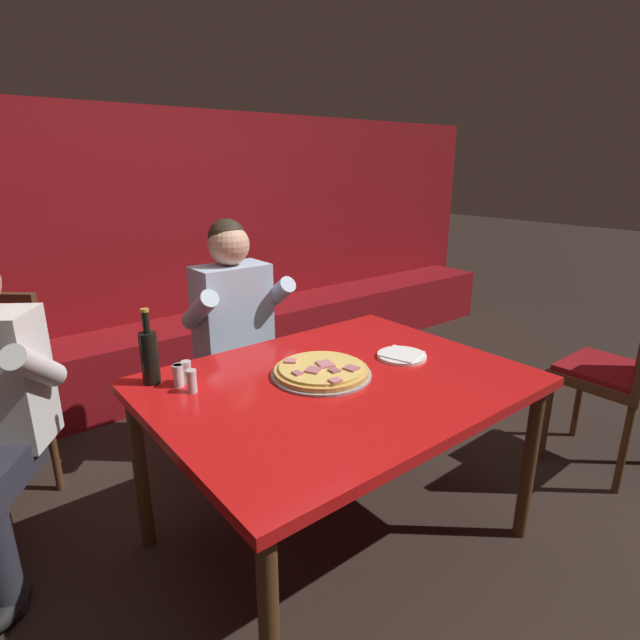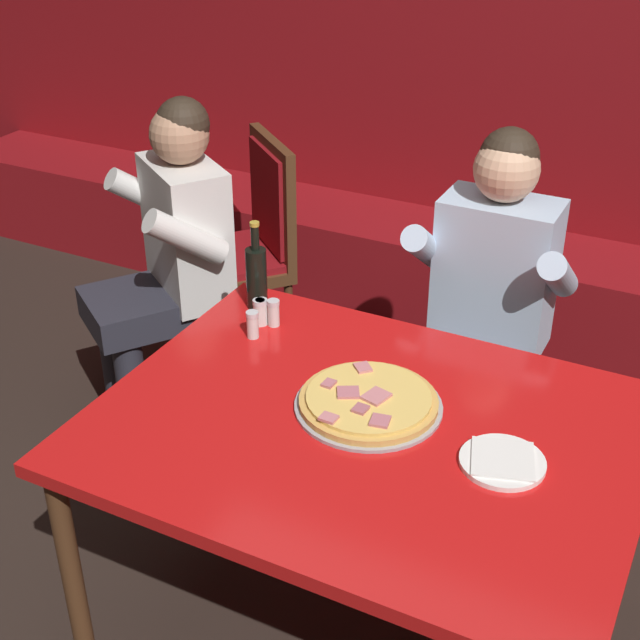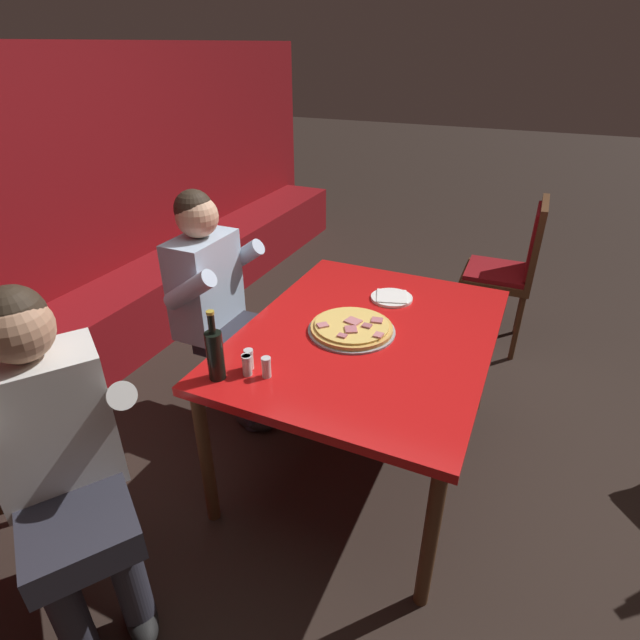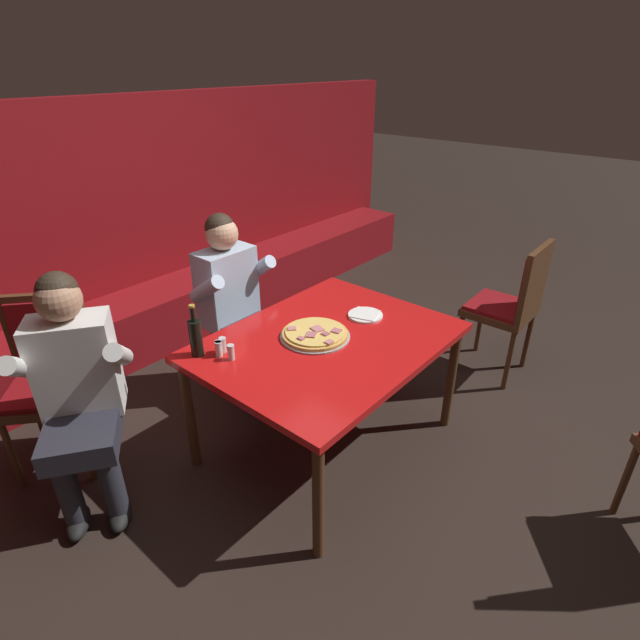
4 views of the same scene
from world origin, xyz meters
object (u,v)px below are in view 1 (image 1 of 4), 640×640
(pizza, at_px, (321,371))
(shaker_black_pepper, at_px, (178,377))
(shaker_oregano, at_px, (192,382))
(shaker_parmesan, at_px, (179,376))
(shaker_red_pepper_flakes, at_px, (187,373))
(beer_bottle, at_px, (149,356))
(dining_chair_far_right, at_px, (629,362))
(diner_seated_blue_shirt, at_px, (241,331))
(plate_white_paper, at_px, (402,356))
(main_dining_table, at_px, (338,395))

(pizza, height_order, shaker_black_pepper, shaker_black_pepper)
(shaker_black_pepper, relative_size, shaker_oregano, 1.00)
(pizza, distance_m, shaker_parmesan, 0.54)
(pizza, relative_size, shaker_red_pepper_flakes, 4.58)
(beer_bottle, height_order, dining_chair_far_right, beer_bottle)
(pizza, xyz_separation_m, shaker_red_pepper_flakes, (-0.44, 0.27, 0.02))
(shaker_oregano, distance_m, diner_seated_blue_shirt, 0.80)
(shaker_oregano, height_order, diner_seated_blue_shirt, diner_seated_blue_shirt)
(shaker_oregano, height_order, shaker_red_pepper_flakes, same)
(pizza, height_order, shaker_oregano, shaker_oregano)
(pizza, xyz_separation_m, beer_bottle, (-0.54, 0.35, 0.09))
(plate_white_paper, relative_size, beer_bottle, 0.72)
(beer_bottle, distance_m, shaker_black_pepper, 0.14)
(diner_seated_blue_shirt, bearing_deg, shaker_red_pepper_flakes, -136.21)
(diner_seated_blue_shirt, bearing_deg, shaker_black_pepper, -137.44)
(dining_chair_far_right, bearing_deg, beer_bottle, 155.70)
(shaker_black_pepper, distance_m, shaker_oregano, 0.08)
(main_dining_table, height_order, beer_bottle, beer_bottle)
(shaker_parmesan, relative_size, shaker_red_pepper_flakes, 1.00)
(main_dining_table, height_order, shaker_red_pepper_flakes, shaker_red_pepper_flakes)
(shaker_parmesan, height_order, dining_chair_far_right, dining_chair_far_right)
(pizza, height_order, shaker_parmesan, shaker_parmesan)
(shaker_red_pepper_flakes, height_order, diner_seated_blue_shirt, diner_seated_blue_shirt)
(pizza, relative_size, dining_chair_far_right, 0.38)
(main_dining_table, distance_m, beer_bottle, 0.73)
(diner_seated_blue_shirt, bearing_deg, shaker_oregano, -132.52)
(main_dining_table, xyz_separation_m, dining_chair_far_right, (1.46, -0.50, -0.08))
(shaker_red_pepper_flakes, height_order, dining_chair_far_right, dining_chair_far_right)
(diner_seated_blue_shirt, xyz_separation_m, dining_chair_far_right, (1.41, -1.34, -0.10))
(beer_bottle, bearing_deg, shaker_parmesan, -52.76)
(shaker_black_pepper, bearing_deg, shaker_red_pepper_flakes, 22.28)
(beer_bottle, bearing_deg, shaker_oregano, -63.70)
(shaker_oregano, bearing_deg, diner_seated_blue_shirt, 47.48)
(plate_white_paper, relative_size, dining_chair_far_right, 0.20)
(main_dining_table, distance_m, shaker_oregano, 0.56)
(beer_bottle, bearing_deg, pizza, -32.57)
(dining_chair_far_right, bearing_deg, pizza, 159.04)
(plate_white_paper, relative_size, shaker_black_pepper, 2.44)
(shaker_black_pepper, distance_m, diner_seated_blue_shirt, 0.76)
(beer_bottle, bearing_deg, shaker_red_pepper_flakes, -37.25)
(plate_white_paper, relative_size, diner_seated_blue_shirt, 0.16)
(shaker_black_pepper, xyz_separation_m, diner_seated_blue_shirt, (0.56, 0.51, -0.08))
(shaker_oregano, relative_size, shaker_red_pepper_flakes, 1.00)
(plate_white_paper, xyz_separation_m, shaker_red_pepper_flakes, (-0.82, 0.34, 0.03))
(shaker_oregano, bearing_deg, plate_white_paper, -16.18)
(plate_white_paper, height_order, shaker_oregano, shaker_oregano)
(shaker_parmesan, distance_m, shaker_black_pepper, 0.01)
(shaker_red_pepper_flakes, relative_size, diner_seated_blue_shirt, 0.07)
(main_dining_table, xyz_separation_m, shaker_black_pepper, (-0.51, 0.32, 0.11))
(plate_white_paper, xyz_separation_m, shaker_black_pepper, (-0.87, 0.32, 0.03))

